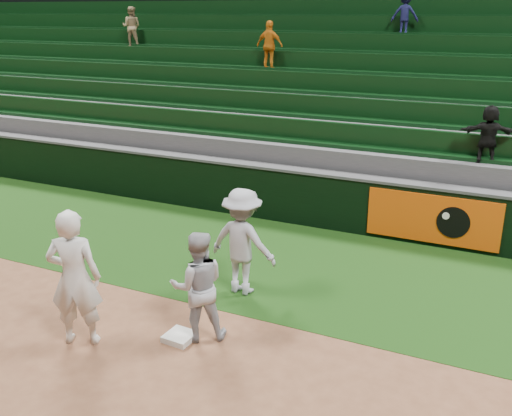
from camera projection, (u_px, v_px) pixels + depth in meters
The scene contains 8 objects.
ground at pixel (169, 333), 8.50m from camera, with size 70.00×70.00×0.00m, color brown.
foul_grass at pixel (254, 258), 11.07m from camera, with size 36.00×4.20×0.01m, color black.
first_base at pixel (180, 337), 8.31m from camera, with size 0.40×0.40×0.09m, color white.
first_baseman at pixel (75, 278), 7.95m from camera, with size 0.74×0.49×2.03m, color silver.
baserunner at pixel (198, 286), 8.13m from camera, with size 0.80×0.63×1.65m, color #A4A6AF.
base_coach at pixel (242, 242), 9.44m from camera, with size 1.18×0.68×1.83m, color #A0A2AD.
field_wall at pixel (297, 195), 12.73m from camera, with size 36.00×0.45×1.25m.
stadium_seating at pixel (347, 120), 15.62m from camera, with size 36.00×5.95×5.01m.
Camera 1 is at (4.31, -6.17, 4.55)m, focal length 40.00 mm.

